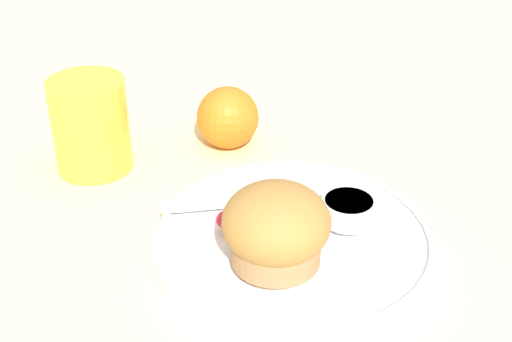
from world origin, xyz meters
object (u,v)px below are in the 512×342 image
(muffin, at_px, (276,228))
(orange_fruit, at_px, (228,118))
(butter_knife, at_px, (248,200))
(juice_glass, at_px, (91,125))

(muffin, relative_size, orange_fruit, 1.29)
(muffin, distance_m, orange_fruit, 0.24)
(butter_knife, xyz_separation_m, juice_glass, (-0.06, 0.18, 0.03))
(juice_glass, bearing_deg, orange_fruit, -22.30)
(butter_knife, height_order, juice_glass, juice_glass)
(butter_knife, relative_size, juice_glass, 1.48)
(muffin, bearing_deg, juice_glass, 94.76)
(juice_glass, bearing_deg, butter_knife, -71.70)
(muffin, xyz_separation_m, juice_glass, (-0.02, 0.26, -0.00))
(muffin, height_order, butter_knife, muffin)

